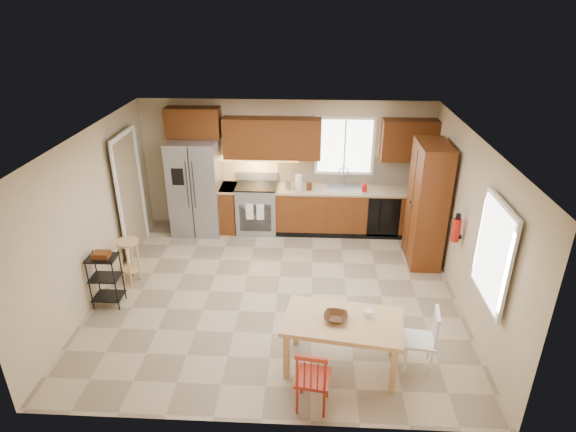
# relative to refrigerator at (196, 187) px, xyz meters

# --- Properties ---
(floor) EXTENTS (5.50, 5.50, 0.00)m
(floor) POSITION_rel_refrigerator_xyz_m (1.70, -2.12, -0.91)
(floor) COLOR tan
(floor) RESTS_ON ground
(ceiling) EXTENTS (5.50, 5.00, 0.02)m
(ceiling) POSITION_rel_refrigerator_xyz_m (1.70, -2.12, 1.59)
(ceiling) COLOR silver
(ceiling) RESTS_ON ground
(wall_back) EXTENTS (5.50, 0.02, 2.50)m
(wall_back) POSITION_rel_refrigerator_xyz_m (1.70, 0.38, 0.34)
(wall_back) COLOR #CCB793
(wall_back) RESTS_ON ground
(wall_front) EXTENTS (5.50, 0.02, 2.50)m
(wall_front) POSITION_rel_refrigerator_xyz_m (1.70, -4.62, 0.34)
(wall_front) COLOR #CCB793
(wall_front) RESTS_ON ground
(wall_left) EXTENTS (0.02, 5.00, 2.50)m
(wall_left) POSITION_rel_refrigerator_xyz_m (-1.05, -2.12, 0.34)
(wall_left) COLOR #CCB793
(wall_left) RESTS_ON ground
(wall_right) EXTENTS (0.02, 5.00, 2.50)m
(wall_right) POSITION_rel_refrigerator_xyz_m (4.45, -2.12, 0.34)
(wall_right) COLOR #CCB793
(wall_right) RESTS_ON ground
(refrigerator) EXTENTS (0.92, 0.75, 1.82)m
(refrigerator) POSITION_rel_refrigerator_xyz_m (0.00, 0.00, 0.00)
(refrigerator) COLOR gray
(refrigerator) RESTS_ON floor
(range_stove) EXTENTS (0.76, 0.63, 0.92)m
(range_stove) POSITION_rel_refrigerator_xyz_m (1.15, 0.06, -0.45)
(range_stove) COLOR gray
(range_stove) RESTS_ON floor
(base_cabinet_narrow) EXTENTS (0.30, 0.60, 0.90)m
(base_cabinet_narrow) POSITION_rel_refrigerator_xyz_m (0.60, 0.08, -0.46)
(base_cabinet_narrow) COLOR maroon
(base_cabinet_narrow) RESTS_ON floor
(base_cabinet_run) EXTENTS (2.92, 0.60, 0.90)m
(base_cabinet_run) POSITION_rel_refrigerator_xyz_m (2.99, 0.08, -0.46)
(base_cabinet_run) COLOR maroon
(base_cabinet_run) RESTS_ON floor
(dishwasher) EXTENTS (0.60, 0.02, 0.78)m
(dishwasher) POSITION_rel_refrigerator_xyz_m (3.55, -0.22, -0.46)
(dishwasher) COLOR black
(dishwasher) RESTS_ON floor
(backsplash) EXTENTS (2.92, 0.03, 0.55)m
(backsplash) POSITION_rel_refrigerator_xyz_m (2.99, 0.36, 0.27)
(backsplash) COLOR beige
(backsplash) RESTS_ON wall_back
(upper_over_fridge) EXTENTS (1.00, 0.35, 0.55)m
(upper_over_fridge) POSITION_rel_refrigerator_xyz_m (0.00, 0.20, 1.19)
(upper_over_fridge) COLOR #52270D
(upper_over_fridge) RESTS_ON wall_back
(upper_left_block) EXTENTS (1.80, 0.35, 0.75)m
(upper_left_block) POSITION_rel_refrigerator_xyz_m (1.45, 0.20, 0.92)
(upper_left_block) COLOR #52270D
(upper_left_block) RESTS_ON wall_back
(upper_right_block) EXTENTS (1.00, 0.35, 0.75)m
(upper_right_block) POSITION_rel_refrigerator_xyz_m (3.95, 0.20, 0.92)
(upper_right_block) COLOR #52270D
(upper_right_block) RESTS_ON wall_back
(window_back) EXTENTS (1.12, 0.04, 1.12)m
(window_back) POSITION_rel_refrigerator_xyz_m (2.80, 0.35, 0.74)
(window_back) COLOR white
(window_back) RESTS_ON wall_back
(sink) EXTENTS (0.62, 0.46, 0.16)m
(sink) POSITION_rel_refrigerator_xyz_m (2.80, 0.08, -0.05)
(sink) COLOR gray
(sink) RESTS_ON base_cabinet_run
(undercab_glow) EXTENTS (1.60, 0.30, 0.01)m
(undercab_glow) POSITION_rel_refrigerator_xyz_m (1.15, 0.17, 0.52)
(undercab_glow) COLOR #FFBF66
(undercab_glow) RESTS_ON wall_back
(soap_bottle) EXTENTS (0.09, 0.09, 0.19)m
(soap_bottle) POSITION_rel_refrigerator_xyz_m (3.18, -0.02, 0.09)
(soap_bottle) COLOR #B6150C
(soap_bottle) RESTS_ON base_cabinet_run
(paper_towel) EXTENTS (0.12, 0.12, 0.28)m
(paper_towel) POSITION_rel_refrigerator_xyz_m (1.95, 0.03, 0.13)
(paper_towel) COLOR white
(paper_towel) RESTS_ON base_cabinet_run
(canister_steel) EXTENTS (0.11, 0.11, 0.18)m
(canister_steel) POSITION_rel_refrigerator_xyz_m (1.75, 0.03, 0.08)
(canister_steel) COLOR gray
(canister_steel) RESTS_ON base_cabinet_run
(canister_wood) EXTENTS (0.10, 0.10, 0.14)m
(canister_wood) POSITION_rel_refrigerator_xyz_m (2.15, -0.00, 0.06)
(canister_wood) COLOR #482613
(canister_wood) RESTS_ON base_cabinet_run
(pantry) EXTENTS (0.50, 0.95, 2.10)m
(pantry) POSITION_rel_refrigerator_xyz_m (4.13, -0.93, 0.14)
(pantry) COLOR maroon
(pantry) RESTS_ON floor
(fire_extinguisher) EXTENTS (0.12, 0.12, 0.36)m
(fire_extinguisher) POSITION_rel_refrigerator_xyz_m (4.33, -1.98, 0.19)
(fire_extinguisher) COLOR #B6150C
(fire_extinguisher) RESTS_ON wall_right
(window_right) EXTENTS (0.04, 1.02, 1.32)m
(window_right) POSITION_rel_refrigerator_xyz_m (4.38, -3.27, 0.54)
(window_right) COLOR white
(window_right) RESTS_ON wall_right
(doorway) EXTENTS (0.04, 0.95, 2.10)m
(doorway) POSITION_rel_refrigerator_xyz_m (-0.97, -0.82, 0.14)
(doorway) COLOR #8C7A59
(doorway) RESTS_ON wall_left
(dining_table) EXTENTS (1.52, 0.99, 0.69)m
(dining_table) POSITION_rel_refrigerator_xyz_m (2.61, -3.68, -0.57)
(dining_table) COLOR #DFB26F
(dining_table) RESTS_ON floor
(chair_red) EXTENTS (0.44, 0.44, 0.83)m
(chair_red) POSITION_rel_refrigerator_xyz_m (2.26, -4.33, -0.49)
(chair_red) COLOR #AD2D1A
(chair_red) RESTS_ON floor
(chair_white) EXTENTS (0.44, 0.44, 0.83)m
(chair_white) POSITION_rel_refrigerator_xyz_m (3.56, -3.63, -0.49)
(chair_white) COLOR white
(chair_white) RESTS_ON floor
(table_bowl) EXTENTS (0.33, 0.33, 0.07)m
(table_bowl) POSITION_rel_refrigerator_xyz_m (2.52, -3.68, -0.21)
(table_bowl) COLOR #482613
(table_bowl) RESTS_ON dining_table
(table_jar) EXTENTS (0.11, 0.11, 0.11)m
(table_jar) POSITION_rel_refrigerator_xyz_m (2.91, -3.59, -0.19)
(table_jar) COLOR white
(table_jar) RESTS_ON dining_table
(bar_stool) EXTENTS (0.46, 0.46, 0.72)m
(bar_stool) POSITION_rel_refrigerator_xyz_m (-0.69, -1.87, -0.55)
(bar_stool) COLOR #DFB26F
(bar_stool) RESTS_ON floor
(utility_cart) EXTENTS (0.43, 0.33, 0.84)m
(utility_cart) POSITION_rel_refrigerator_xyz_m (-0.80, -2.54, -0.49)
(utility_cart) COLOR black
(utility_cart) RESTS_ON floor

